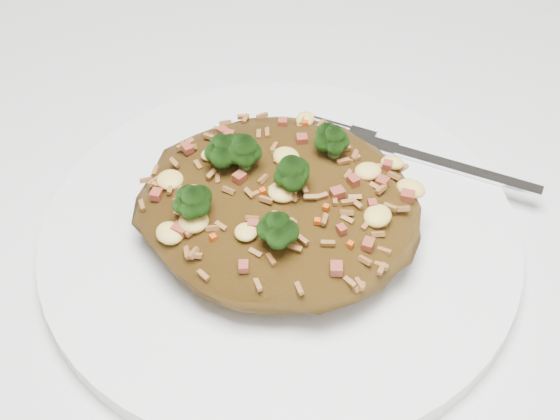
# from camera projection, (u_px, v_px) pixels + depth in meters

# --- Properties ---
(dining_table) EXTENTS (1.20, 0.80, 0.75)m
(dining_table) POSITION_uv_depth(u_px,v_px,m) (123.00, 346.00, 0.53)
(dining_table) COLOR silver
(dining_table) RESTS_ON ground
(plate) EXTENTS (0.29, 0.29, 0.01)m
(plate) POSITION_uv_depth(u_px,v_px,m) (280.00, 235.00, 0.47)
(plate) COLOR white
(plate) RESTS_ON dining_table
(fried_rice) EXTENTS (0.17, 0.15, 0.06)m
(fried_rice) POSITION_uv_depth(u_px,v_px,m) (279.00, 196.00, 0.45)
(fried_rice) COLOR brown
(fried_rice) RESTS_ON plate
(fork) EXTENTS (0.16, 0.03, 0.00)m
(fork) POSITION_uv_depth(u_px,v_px,m) (429.00, 159.00, 0.50)
(fork) COLOR silver
(fork) RESTS_ON plate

